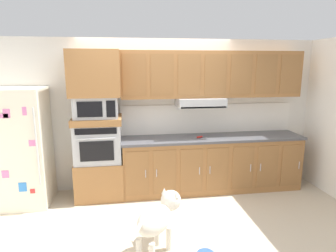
# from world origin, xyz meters

# --- Properties ---
(ground_plane) EXTENTS (9.60, 9.60, 0.00)m
(ground_plane) POSITION_xyz_m (0.00, 0.00, 0.00)
(ground_plane) COLOR beige
(back_kitchen_wall) EXTENTS (6.20, 0.12, 2.50)m
(back_kitchen_wall) POSITION_xyz_m (0.00, 1.11, 1.25)
(back_kitchen_wall) COLOR silver
(back_kitchen_wall) RESTS_ON ground
(refrigerator) EXTENTS (0.76, 0.73, 1.76)m
(refrigerator) POSITION_xyz_m (-2.06, 0.68, 0.88)
(refrigerator) COLOR silver
(refrigerator) RESTS_ON ground
(oven_base_cabinet) EXTENTS (0.74, 0.62, 0.60)m
(oven_base_cabinet) POSITION_xyz_m (-0.95, 0.75, 0.30)
(oven_base_cabinet) COLOR #996638
(oven_base_cabinet) RESTS_ON ground
(built_in_oven) EXTENTS (0.70, 0.62, 0.60)m
(built_in_oven) POSITION_xyz_m (-0.95, 0.75, 0.90)
(built_in_oven) COLOR #A8AAAF
(built_in_oven) RESTS_ON oven_base_cabinet
(appliance_mid_shelf) EXTENTS (0.74, 0.62, 0.10)m
(appliance_mid_shelf) POSITION_xyz_m (-0.95, 0.75, 1.25)
(appliance_mid_shelf) COLOR #996638
(appliance_mid_shelf) RESTS_ON built_in_oven
(microwave) EXTENTS (0.64, 0.54, 0.32)m
(microwave) POSITION_xyz_m (-0.95, 0.75, 1.46)
(microwave) COLOR #A8AAAF
(microwave) RESTS_ON appliance_mid_shelf
(appliance_upper_cabinet) EXTENTS (0.74, 0.62, 0.68)m
(appliance_upper_cabinet) POSITION_xyz_m (-0.95, 0.75, 1.96)
(appliance_upper_cabinet) COLOR #996638
(appliance_upper_cabinet) RESTS_ON microwave
(lower_cabinet_run) EXTENTS (2.96, 0.63, 0.88)m
(lower_cabinet_run) POSITION_xyz_m (0.90, 0.75, 0.44)
(lower_cabinet_run) COLOR #996638
(lower_cabinet_run) RESTS_ON ground
(countertop_slab) EXTENTS (3.00, 0.64, 0.04)m
(countertop_slab) POSITION_xyz_m (0.90, 0.75, 0.90)
(countertop_slab) COLOR #4C4C51
(countertop_slab) RESTS_ON lower_cabinet_run
(backsplash_panel) EXTENTS (3.00, 0.02, 0.50)m
(backsplash_panel) POSITION_xyz_m (0.90, 1.04, 1.17)
(backsplash_panel) COLOR white
(backsplash_panel) RESTS_ON countertop_slab
(upper_cabinet_with_hood) EXTENTS (2.96, 0.48, 0.88)m
(upper_cabinet_with_hood) POSITION_xyz_m (0.89, 0.87, 1.90)
(upper_cabinet_with_hood) COLOR #996638
(upper_cabinet_with_hood) RESTS_ON backsplash_panel
(screwdriver) EXTENTS (0.15, 0.16, 0.03)m
(screwdriver) POSITION_xyz_m (0.67, 0.69, 0.93)
(screwdriver) COLOR red
(screwdriver) RESTS_ON countertop_slab
(dog) EXTENTS (0.66, 0.78, 0.66)m
(dog) POSITION_xyz_m (-0.19, -0.82, 0.43)
(dog) COLOR beige
(dog) RESTS_ON ground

